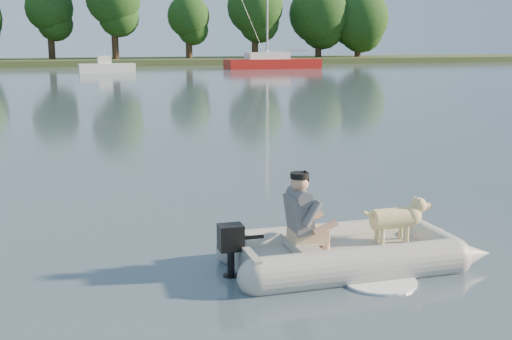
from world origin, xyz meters
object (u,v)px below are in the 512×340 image
object	(u,v)px
dinghy	(351,222)
sailboat	(272,63)
man	(301,211)
motorboat	(107,61)
dog	(392,222)

from	to	relation	value
dinghy	sailboat	distance (m)	50.57
man	dinghy	bearing A→B (deg)	-4.24
man	motorboat	world-z (taller)	motorboat
sailboat	dinghy	bearing A→B (deg)	-107.81
man	motorboat	size ratio (longest dim) A/B	0.21
motorboat	sailboat	world-z (taller)	sailboat
man	dog	distance (m)	1.17
man	dog	xyz separation A→B (m)	(1.15, -0.02, -0.22)
dog	dinghy	bearing A→B (deg)	-175.43
dinghy	motorboat	bearing A→B (deg)	90.01
dog	man	bearing A→B (deg)	180.00
sailboat	motorboat	bearing A→B (deg)	-170.52
dinghy	motorboat	size ratio (longest dim) A/B	0.86
dog	motorboat	size ratio (longest dim) A/B	0.18
man	sailboat	size ratio (longest dim) A/B	0.08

